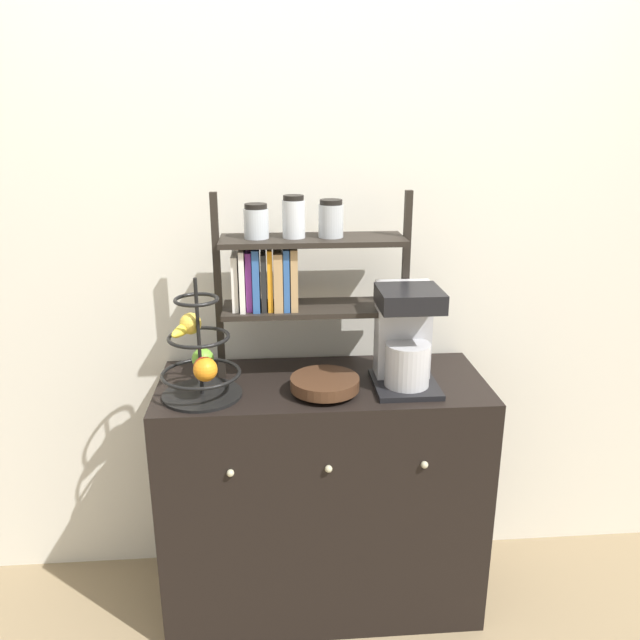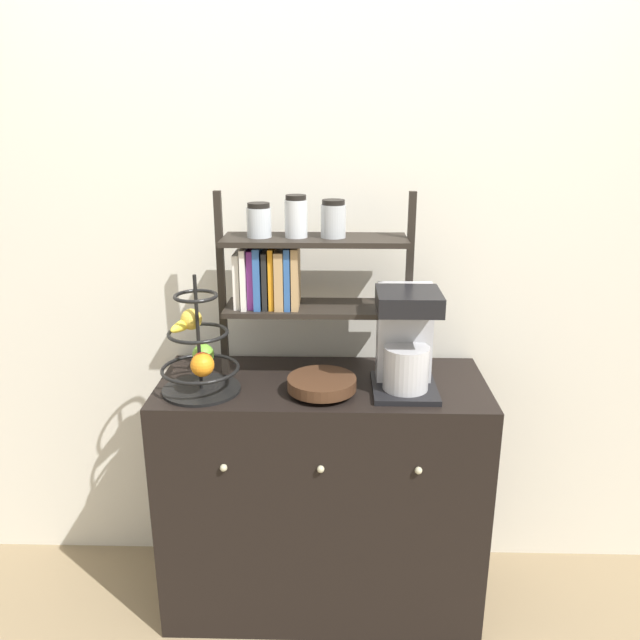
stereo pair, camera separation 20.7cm
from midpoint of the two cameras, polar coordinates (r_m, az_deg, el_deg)
The scene contains 6 objects.
wall_back at distance 2.30m, azimuth 2.99°, elevation 6.51°, with size 7.00×0.05×2.60m, color silver.
sideboard at distance 2.37m, azimuth 2.81°, elevation -15.64°, with size 1.13×0.49×0.89m.
coffee_maker at distance 2.08m, azimuth 10.67°, elevation -1.82°, with size 0.21×0.25×0.35m.
fruit_stand at distance 2.05m, azimuth -8.18°, elevation -3.19°, with size 0.26×0.26×0.40m.
wooden_bowl at distance 2.05m, azimuth 3.20°, elevation -5.94°, with size 0.23×0.23×0.06m.
shelf_hutch at distance 2.10m, azimuth 0.25°, elevation 4.88°, with size 0.66×0.20×0.64m.
Camera 2 is at (0.04, -1.74, 1.76)m, focal length 35.00 mm.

